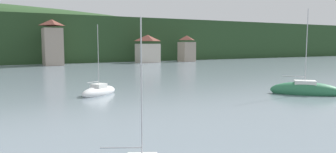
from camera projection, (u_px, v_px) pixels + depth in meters
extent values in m
cube|color=#264223|center=(37.00, 40.00, 100.14)|extent=(352.00, 52.60, 12.15)
cube|color=gray|center=(53.00, 47.00, 72.75)|extent=(3.98, 5.65, 8.41)
pyramid|color=brown|center=(52.00, 22.00, 72.19)|extent=(4.18, 5.94, 1.39)
cube|color=beige|center=(148.00, 53.00, 83.60)|extent=(5.30, 4.67, 4.88)
pyramid|color=brown|center=(148.00, 38.00, 83.19)|extent=(5.57, 4.91, 1.64)
cube|color=gray|center=(187.00, 52.00, 88.84)|extent=(3.58, 4.04, 5.37)
pyramid|color=brown|center=(187.00, 38.00, 88.45)|extent=(3.76, 4.24, 1.25)
cylinder|color=#B7B7BC|center=(141.00, 92.00, 11.40)|extent=(0.05, 0.05, 5.35)
cylinder|color=#ADADB2|center=(121.00, 148.00, 11.59)|extent=(1.38, 0.72, 0.04)
ellipsoid|color=white|center=(99.00, 92.00, 30.81)|extent=(4.56, 3.70, 1.18)
cylinder|color=#B7B7BC|center=(98.00, 57.00, 30.47)|extent=(0.05, 0.05, 6.14)
cylinder|color=#ADADB2|center=(93.00, 82.00, 30.02)|extent=(1.34, 0.90, 0.05)
cube|color=silver|center=(99.00, 86.00, 30.76)|extent=(1.65, 1.60, 0.49)
ellipsoid|color=#2D754C|center=(305.00, 91.00, 31.03)|extent=(5.80, 5.91, 1.68)
cylinder|color=#B7B7BC|center=(307.00, 48.00, 30.61)|extent=(0.08, 0.08, 7.39)
cylinder|color=#ADADB2|center=(294.00, 76.00, 31.21)|extent=(1.52, 1.57, 0.07)
cube|color=silver|center=(305.00, 83.00, 30.96)|extent=(2.18, 2.20, 0.52)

